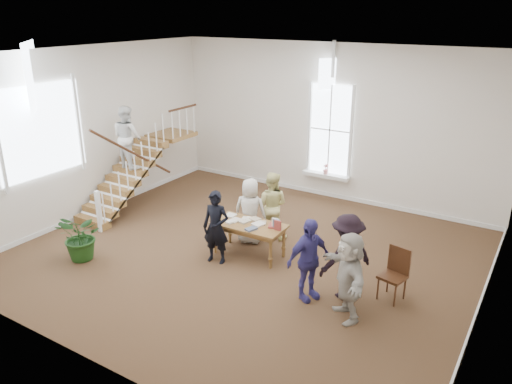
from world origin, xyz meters
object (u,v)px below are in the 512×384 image
Objects in this scene: person_yellow at (271,205)px; woman_cluster_b at (347,257)px; side_chair at (395,270)px; police_officer at (216,227)px; woman_cluster_c at (349,276)px; floor_plant at (82,237)px; woman_cluster_a at (308,260)px; library_table at (249,227)px; elderly_woman at (250,211)px.

person_yellow is 0.97× the size of woman_cluster_b.
person_yellow is at bearing 174.23° from side_chair.
woman_cluster_c is (3.30, -0.49, 0.01)m from police_officer.
woman_cluster_b is 1.54× the size of floor_plant.
floor_plant is at bearing -123.06° from woman_cluster_c.
side_chair is (6.46, 2.14, 0.03)m from floor_plant.
police_officer is 0.96× the size of woman_cluster_b.
police_officer is 3.90m from side_chair.
floor_plant is at bearing 34.42° from person_yellow.
person_yellow is 2.86m from woman_cluster_a.
woman_cluster_c is at bearing 129.47° from person_yellow.
woman_cluster_a is at bearing 121.60° from person_yellow.
library_table is at bearing 88.85° from woman_cluster_a.
police_officer is 2.42m from woman_cluster_a.
police_officer is 3.34m from woman_cluster_c.
person_yellow reaches higher than woman_cluster_a.
woman_cluster_a is 0.99× the size of woman_cluster_c.
police_officer reaches higher than elderly_woman.
police_officer reaches higher than floor_plant.
elderly_woman is 3.89m from floor_plant.
woman_cluster_c reaches higher than side_chair.
floor_plant is at bearing -146.40° from library_table.
library_table is 1.49× the size of floor_plant.
woman_cluster_b reaches higher than floor_plant.
elderly_woman is 1.52× the size of side_chair.
woman_cluster_b is 1.65× the size of side_chair.
woman_cluster_c is 1.50× the size of floor_plant.
floor_plant reaches higher than side_chair.
police_officer reaches higher than library_table.
police_officer is at bearing -126.04° from library_table.
woman_cluster_b reaches higher than library_table.
woman_cluster_b is 1.03× the size of woman_cluster_c.
police_officer is at bearing 68.08° from elderly_woman.
side_chair is (3.84, 0.62, -0.24)m from police_officer.
elderly_woman reaches higher than side_chair.
side_chair is (0.54, 1.11, -0.25)m from woman_cluster_c.
person_yellow is 3.67m from woman_cluster_c.
woman_cluster_b is (2.60, -1.59, 0.03)m from person_yellow.
woman_cluster_c is at bearing -77.71° from woman_cluster_a.
library_table is 0.97× the size of woman_cluster_b.
elderly_woman is at bearing 46.20° from person_yellow.
woman_cluster_a reaches higher than floor_plant.
person_yellow is (-0.05, 1.09, 0.15)m from library_table.
police_officer is at bearing -53.51° from woman_cluster_b.
elderly_woman is 0.58m from person_yellow.
woman_cluster_c reaches higher than police_officer.
woman_cluster_a is at bearing -135.15° from side_chair.
side_chair is (0.84, 0.46, -0.28)m from woman_cluster_b.
woman_cluster_a is (2.40, -0.29, 0.01)m from police_officer.
woman_cluster_a is 0.75m from woman_cluster_b.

